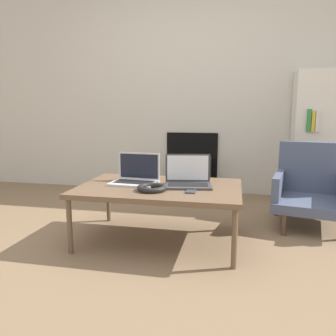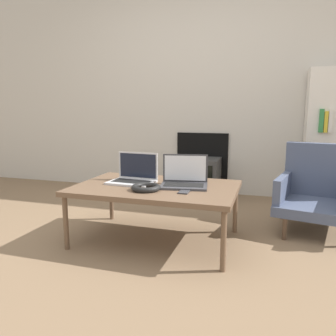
{
  "view_description": "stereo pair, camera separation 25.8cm",
  "coord_description": "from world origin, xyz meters",
  "px_view_note": "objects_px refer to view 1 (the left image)",
  "views": [
    {
      "loc": [
        0.54,
        -1.92,
        0.97
      ],
      "look_at": [
        0.0,
        0.69,
        0.51
      ],
      "focal_mm": 35.0,
      "sensor_mm": 36.0,
      "label": 1
    },
    {
      "loc": [
        0.79,
        -1.86,
        0.97
      ],
      "look_at": [
        0.0,
        0.69,
        0.51
      ],
      "focal_mm": 35.0,
      "sensor_mm": 36.0,
      "label": 2
    }
  ],
  "objects_px": {
    "laptop_left": "(136,177)",
    "phone": "(191,191)",
    "armchair": "(309,186)",
    "laptop_right": "(188,179)",
    "headphones": "(152,188)",
    "tv": "(189,177)"
  },
  "relations": [
    {
      "from": "phone",
      "to": "armchair",
      "type": "height_order",
      "value": "armchair"
    },
    {
      "from": "laptop_right",
      "to": "tv",
      "type": "height_order",
      "value": "laptop_right"
    },
    {
      "from": "headphones",
      "to": "tv",
      "type": "relative_size",
      "value": 0.44
    },
    {
      "from": "headphones",
      "to": "armchair",
      "type": "height_order",
      "value": "armchair"
    },
    {
      "from": "laptop_left",
      "to": "tv",
      "type": "relative_size",
      "value": 0.75
    },
    {
      "from": "phone",
      "to": "armchair",
      "type": "bearing_deg",
      "value": 40.23
    },
    {
      "from": "phone",
      "to": "headphones",
      "type": "bearing_deg",
      "value": -175.09
    },
    {
      "from": "laptop_left",
      "to": "phone",
      "type": "relative_size",
      "value": 2.85
    },
    {
      "from": "headphones",
      "to": "armchair",
      "type": "distance_m",
      "value": 1.46
    },
    {
      "from": "headphones",
      "to": "phone",
      "type": "distance_m",
      "value": 0.28
    },
    {
      "from": "tv",
      "to": "armchair",
      "type": "height_order",
      "value": "armchair"
    },
    {
      "from": "tv",
      "to": "laptop_right",
      "type": "bearing_deg",
      "value": -82.5
    },
    {
      "from": "laptop_left",
      "to": "phone",
      "type": "height_order",
      "value": "laptop_left"
    },
    {
      "from": "armchair",
      "to": "laptop_right",
      "type": "bearing_deg",
      "value": -136.49
    },
    {
      "from": "headphones",
      "to": "armchair",
      "type": "xyz_separation_m",
      "value": [
        1.2,
        0.81,
        -0.11
      ]
    },
    {
      "from": "armchair",
      "to": "laptop_left",
      "type": "bearing_deg",
      "value": -144.56
    },
    {
      "from": "laptop_right",
      "to": "laptop_left",
      "type": "bearing_deg",
      "value": 170.5
    },
    {
      "from": "laptop_right",
      "to": "armchair",
      "type": "bearing_deg",
      "value": 21.87
    },
    {
      "from": "laptop_left",
      "to": "laptop_right",
      "type": "relative_size",
      "value": 0.95
    },
    {
      "from": "laptop_right",
      "to": "headphones",
      "type": "distance_m",
      "value": 0.31
    },
    {
      "from": "laptop_left",
      "to": "tv",
      "type": "xyz_separation_m",
      "value": [
        0.23,
        1.34,
        -0.25
      ]
    },
    {
      "from": "phone",
      "to": "armchair",
      "type": "xyz_separation_m",
      "value": [
        0.93,
        0.79,
        -0.1
      ]
    }
  ]
}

